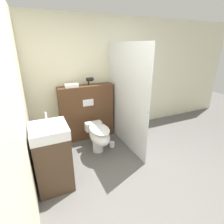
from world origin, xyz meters
name	(u,v)px	position (x,y,z in m)	size (l,w,h in m)	color
ground_plane	(139,191)	(0.00, 0.00, 0.00)	(12.00, 12.00, 0.00)	#565451
wall_back	(90,79)	(0.00, 2.03, 1.25)	(8.00, 0.06, 2.50)	beige
wall_side_left	(15,130)	(-1.33, 0.00, 1.25)	(0.06, 8.00, 2.50)	beige
partition_panel	(87,112)	(-0.18, 1.81, 0.58)	(1.12, 0.27, 1.16)	#51331E
shower_glass	(126,98)	(0.43, 1.23, 0.99)	(0.04, 1.53, 1.99)	silver
toilet	(99,136)	(-0.17, 1.13, 0.35)	(0.34, 0.70, 0.54)	white
sink_vanity	(53,157)	(-1.04, 0.63, 0.48)	(0.48, 0.52, 1.10)	#473323
hair_drier	(90,80)	(-0.06, 1.85, 1.27)	(0.16, 0.08, 0.15)	black
folded_towel	(71,85)	(-0.46, 1.80, 1.20)	(0.25, 0.18, 0.06)	white
spare_toilet_roll	(112,144)	(0.13, 1.20, 0.05)	(0.11, 0.11, 0.10)	white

